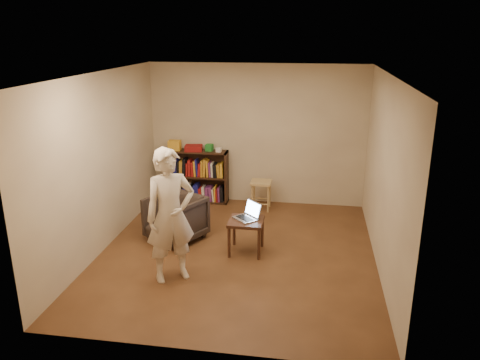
% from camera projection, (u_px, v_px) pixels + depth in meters
% --- Properties ---
extents(floor, '(4.50, 4.50, 0.00)m').
position_uv_depth(floor, '(237.00, 253.00, 6.93)').
color(floor, '#4A2C17').
rests_on(floor, ground).
extents(ceiling, '(4.50, 4.50, 0.00)m').
position_uv_depth(ceiling, '(237.00, 74.00, 6.14)').
color(ceiling, silver).
rests_on(ceiling, wall_back).
extents(wall_back, '(4.00, 0.00, 4.00)m').
position_uv_depth(wall_back, '(257.00, 135.00, 8.65)').
color(wall_back, beige).
rests_on(wall_back, floor).
extents(wall_left, '(0.00, 4.50, 4.50)m').
position_uv_depth(wall_left, '(102.00, 163.00, 6.83)').
color(wall_left, beige).
rests_on(wall_left, floor).
extents(wall_right, '(0.00, 4.50, 4.50)m').
position_uv_depth(wall_right, '(385.00, 176.00, 6.24)').
color(wall_right, beige).
rests_on(wall_right, floor).
extents(bookshelf, '(1.20, 0.30, 1.00)m').
position_uv_depth(bookshelf, '(197.00, 179.00, 8.94)').
color(bookshelf, black).
rests_on(bookshelf, floor).
extents(box_yellow, '(0.23, 0.17, 0.18)m').
position_uv_depth(box_yellow, '(175.00, 145.00, 8.76)').
color(box_yellow, gold).
rests_on(box_yellow, bookshelf).
extents(red_cloth, '(0.35, 0.28, 0.11)m').
position_uv_depth(red_cloth, '(194.00, 148.00, 8.72)').
color(red_cloth, maroon).
rests_on(red_cloth, bookshelf).
extents(box_green, '(0.14, 0.14, 0.13)m').
position_uv_depth(box_green, '(209.00, 148.00, 8.72)').
color(box_green, '#217E2A').
rests_on(box_green, bookshelf).
extents(box_white, '(0.11, 0.11, 0.08)m').
position_uv_depth(box_white, '(219.00, 150.00, 8.65)').
color(box_white, white).
rests_on(box_white, bookshelf).
extents(stool, '(0.37, 0.37, 0.53)m').
position_uv_depth(stool, '(261.00, 187.00, 8.52)').
color(stool, '#A47B50').
rests_on(stool, floor).
extents(armchair, '(1.04, 1.05, 0.71)m').
position_uv_depth(armchair, '(176.00, 218.00, 7.29)').
color(armchair, '#2E261F').
rests_on(armchair, floor).
extents(side_table, '(0.50, 0.50, 0.51)m').
position_uv_depth(side_table, '(246.00, 225.00, 6.84)').
color(side_table, black).
rests_on(side_table, floor).
extents(laptop, '(0.45, 0.45, 0.25)m').
position_uv_depth(laptop, '(248.00, 215.00, 6.86)').
color(laptop, '#AFB0B4').
rests_on(laptop, side_table).
extents(person, '(0.78, 0.71, 1.78)m').
position_uv_depth(person, '(171.00, 216.00, 5.98)').
color(person, beige).
rests_on(person, floor).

